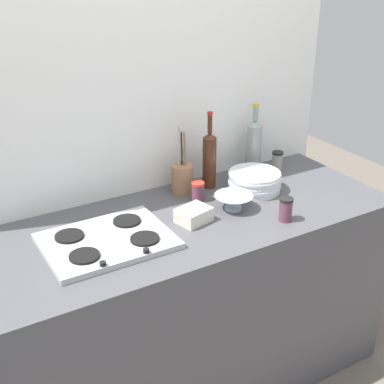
# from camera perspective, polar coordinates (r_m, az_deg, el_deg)

# --- Properties ---
(ground_plane) EXTENTS (6.00, 6.00, 0.00)m
(ground_plane) POSITION_cam_1_polar(r_m,az_deg,el_deg) (2.79, 0.00, -19.32)
(ground_plane) COLOR #6B6056
(ground_plane) RESTS_ON ground
(counter_block) EXTENTS (1.80, 0.70, 0.90)m
(counter_block) POSITION_cam_1_polar(r_m,az_deg,el_deg) (2.49, 0.00, -11.93)
(counter_block) COLOR #4C4C51
(counter_block) RESTS_ON ground
(backsplash_panel) EXTENTS (1.90, 0.06, 2.27)m
(backsplash_panel) POSITION_cam_1_polar(r_m,az_deg,el_deg) (2.46, -4.52, 5.65)
(backsplash_panel) COLOR white
(backsplash_panel) RESTS_ON ground
(stovetop_hob) EXTENTS (0.49, 0.37, 0.04)m
(stovetop_hob) POSITION_cam_1_polar(r_m,az_deg,el_deg) (2.08, -9.14, -5.22)
(stovetop_hob) COLOR #B2B2B7
(stovetop_hob) RESTS_ON counter_block
(plate_stack) EXTENTS (0.25, 0.25, 0.09)m
(plate_stack) POSITION_cam_1_polar(r_m,az_deg,el_deg) (2.49, 6.78, 1.14)
(plate_stack) COLOR white
(plate_stack) RESTS_ON counter_block
(wine_bottle_leftmost) EXTENTS (0.06, 0.06, 0.37)m
(wine_bottle_leftmost) POSITION_cam_1_polar(r_m,az_deg,el_deg) (2.48, 1.88, 3.60)
(wine_bottle_leftmost) COLOR #472314
(wine_bottle_leftmost) RESTS_ON counter_block
(wine_bottle_mid_left) EXTENTS (0.08, 0.08, 0.36)m
(wine_bottle_mid_left) POSITION_cam_1_polar(r_m,az_deg,el_deg) (2.66, 6.69, 5.02)
(wine_bottle_mid_left) COLOR gray
(wine_bottle_mid_left) RESTS_ON counter_block
(mixing_bowl) EXTENTS (0.17, 0.17, 0.07)m
(mixing_bowl) POSITION_cam_1_polar(r_m,az_deg,el_deg) (2.31, 4.51, -1.02)
(mixing_bowl) COLOR silver
(mixing_bowl) RESTS_ON counter_block
(butter_dish) EXTENTS (0.16, 0.14, 0.06)m
(butter_dish) POSITION_cam_1_polar(r_m,az_deg,el_deg) (2.21, 0.18, -2.50)
(butter_dish) COLOR silver
(butter_dish) RESTS_ON counter_block
(utensil_crock) EXTENTS (0.10, 0.10, 0.32)m
(utensil_crock) POSITION_cam_1_polar(r_m,az_deg,el_deg) (2.45, -1.06, 1.60)
(utensil_crock) COLOR #996B4C
(utensil_crock) RESTS_ON counter_block
(condiment_jar_front) EXTENTS (0.06, 0.06, 0.09)m
(condiment_jar_front) POSITION_cam_1_polar(r_m,az_deg,el_deg) (2.38, 0.64, 0.06)
(condiment_jar_front) COLOR #66384C
(condiment_jar_front) RESTS_ON counter_block
(condiment_jar_rear) EXTENTS (0.06, 0.06, 0.10)m
(condiment_jar_rear) POSITION_cam_1_polar(r_m,az_deg,el_deg) (2.24, 10.09, -1.85)
(condiment_jar_rear) COLOR #66384C
(condiment_jar_rear) RESTS_ON counter_block
(condiment_jar_spare) EXTENTS (0.06, 0.06, 0.10)m
(condiment_jar_spare) POSITION_cam_1_polar(r_m,az_deg,el_deg) (2.73, 9.19, 3.33)
(condiment_jar_spare) COLOR #9E998C
(condiment_jar_spare) RESTS_ON counter_block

